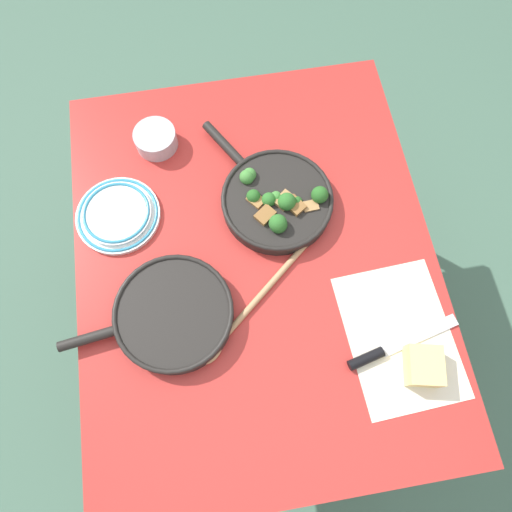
{
  "coord_description": "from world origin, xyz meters",
  "views": [
    {
      "loc": [
        0.37,
        -0.06,
        1.81
      ],
      "look_at": [
        0.0,
        0.0,
        0.77
      ],
      "focal_mm": 32.0,
      "sensor_mm": 36.0,
      "label": 1
    }
  ],
  "objects_px": {
    "prep_bowl_steel": "(156,139)",
    "cheese_block": "(424,366)",
    "skillet_eggs": "(173,314)",
    "skillet_broccoli": "(276,200)",
    "dinner_plate_stack": "(117,214)",
    "wooden_spoon": "(247,310)",
    "grater_knife": "(388,349)"
  },
  "relations": [
    {
      "from": "skillet_eggs",
      "to": "wooden_spoon",
      "type": "bearing_deg",
      "value": 166.85
    },
    {
      "from": "dinner_plate_stack",
      "to": "prep_bowl_steel",
      "type": "distance_m",
      "value": 0.23
    },
    {
      "from": "skillet_broccoli",
      "to": "dinner_plate_stack",
      "type": "xyz_separation_m",
      "value": [
        -0.03,
        -0.4,
        -0.01
      ]
    },
    {
      "from": "skillet_eggs",
      "to": "wooden_spoon",
      "type": "height_order",
      "value": "skillet_eggs"
    },
    {
      "from": "grater_knife",
      "to": "dinner_plate_stack",
      "type": "xyz_separation_m",
      "value": [
        -0.44,
        -0.59,
        0.0
      ]
    },
    {
      "from": "prep_bowl_steel",
      "to": "skillet_eggs",
      "type": "bearing_deg",
      "value": -0.56
    },
    {
      "from": "wooden_spoon",
      "to": "skillet_broccoli",
      "type": "bearing_deg",
      "value": -153.84
    },
    {
      "from": "wooden_spoon",
      "to": "prep_bowl_steel",
      "type": "relative_size",
      "value": 3.0
    },
    {
      "from": "prep_bowl_steel",
      "to": "cheese_block",
      "type": "bearing_deg",
      "value": 37.74
    },
    {
      "from": "dinner_plate_stack",
      "to": "prep_bowl_steel",
      "type": "height_order",
      "value": "prep_bowl_steel"
    },
    {
      "from": "skillet_eggs",
      "to": "grater_knife",
      "type": "xyz_separation_m",
      "value": [
        0.16,
        0.47,
        -0.01
      ]
    },
    {
      "from": "wooden_spoon",
      "to": "cheese_block",
      "type": "xyz_separation_m",
      "value": [
        0.19,
        0.36,
        0.02
      ]
    },
    {
      "from": "wooden_spoon",
      "to": "prep_bowl_steel",
      "type": "distance_m",
      "value": 0.52
    },
    {
      "from": "skillet_broccoli",
      "to": "cheese_block",
      "type": "relative_size",
      "value": 3.97
    },
    {
      "from": "grater_knife",
      "to": "skillet_broccoli",
      "type": "bearing_deg",
      "value": 101.27
    },
    {
      "from": "skillet_broccoli",
      "to": "prep_bowl_steel",
      "type": "height_order",
      "value": "skillet_broccoli"
    },
    {
      "from": "skillet_broccoli",
      "to": "prep_bowl_steel",
      "type": "xyz_separation_m",
      "value": [
        -0.23,
        -0.28,
        -0.0
      ]
    },
    {
      "from": "grater_knife",
      "to": "skillet_eggs",
      "type": "bearing_deg",
      "value": 148.13
    },
    {
      "from": "skillet_broccoli",
      "to": "prep_bowl_steel",
      "type": "distance_m",
      "value": 0.37
    },
    {
      "from": "skillet_broccoli",
      "to": "skillet_eggs",
      "type": "height_order",
      "value": "skillet_broccoli"
    },
    {
      "from": "cheese_block",
      "to": "prep_bowl_steel",
      "type": "bearing_deg",
      "value": -142.26
    },
    {
      "from": "skillet_eggs",
      "to": "dinner_plate_stack",
      "type": "xyz_separation_m",
      "value": [
        -0.28,
        -0.11,
        -0.01
      ]
    },
    {
      "from": "skillet_broccoli",
      "to": "cheese_block",
      "type": "xyz_separation_m",
      "value": [
        0.46,
        0.25,
        0.0
      ]
    },
    {
      "from": "grater_knife",
      "to": "prep_bowl_steel",
      "type": "height_order",
      "value": "prep_bowl_steel"
    },
    {
      "from": "skillet_eggs",
      "to": "prep_bowl_steel",
      "type": "distance_m",
      "value": 0.48
    },
    {
      "from": "skillet_broccoli",
      "to": "wooden_spoon",
      "type": "relative_size",
      "value": 1.21
    },
    {
      "from": "skillet_eggs",
      "to": "skillet_broccoli",
      "type": "bearing_deg",
      "value": -147.04
    },
    {
      "from": "cheese_block",
      "to": "prep_bowl_steel",
      "type": "height_order",
      "value": "cheese_block"
    },
    {
      "from": "cheese_block",
      "to": "dinner_plate_stack",
      "type": "height_order",
      "value": "cheese_block"
    },
    {
      "from": "skillet_broccoli",
      "to": "dinner_plate_stack",
      "type": "bearing_deg",
      "value": 54.99
    },
    {
      "from": "skillet_broccoli",
      "to": "wooden_spoon",
      "type": "height_order",
      "value": "skillet_broccoli"
    },
    {
      "from": "wooden_spoon",
      "to": "grater_knife",
      "type": "xyz_separation_m",
      "value": [
        0.14,
        0.3,
        0.0
      ]
    }
  ]
}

